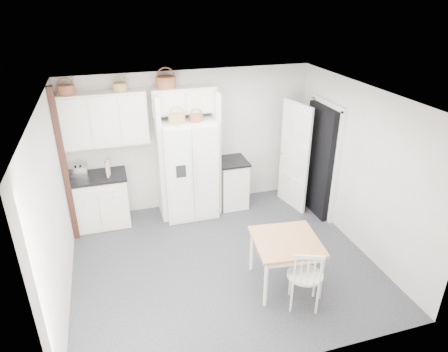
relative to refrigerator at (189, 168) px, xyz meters
name	(u,v)px	position (x,y,z in m)	size (l,w,h in m)	color
floor	(222,261)	(0.15, -1.64, -0.91)	(4.50, 4.50, 0.00)	#28292F
ceiling	(222,97)	(0.15, -1.64, 1.69)	(4.50, 4.50, 0.00)	white
wall_back	(192,141)	(0.15, 0.36, 0.39)	(4.50, 4.50, 0.00)	#B5B1AB
wall_left	(54,210)	(-2.10, -1.64, 0.39)	(4.00, 4.00, 0.00)	#B5B1AB
wall_right	(359,168)	(2.40, -1.64, 0.39)	(4.00, 4.00, 0.00)	#B5B1AB
refrigerator	(189,168)	(0.00, 0.00, 0.00)	(0.94, 0.75, 1.81)	white
base_cab_left	(99,201)	(-1.63, 0.06, -0.45)	(0.99, 0.62, 0.92)	silver
base_cab_right	(232,183)	(0.85, 0.06, -0.46)	(0.51, 0.61, 0.90)	silver
dining_table	(285,262)	(0.85, -2.38, -0.54)	(0.89, 0.89, 0.74)	#A56C2F
windsor_chair	(305,275)	(0.92, -2.84, -0.43)	(0.47, 0.43, 0.96)	silver
counter_left	(95,177)	(-1.63, 0.06, 0.03)	(1.03, 0.67, 0.04)	black
counter_right	(232,161)	(0.85, 0.06, 0.01)	(0.55, 0.65, 0.04)	black
toaster	(79,172)	(-1.88, 0.06, 0.15)	(0.29, 0.17, 0.20)	silver
cookbook_red	(107,170)	(-1.42, -0.02, 0.17)	(0.04, 0.16, 0.24)	#BF4030
cookbook_cream	(108,169)	(-1.40, -0.02, 0.18)	(0.04, 0.17, 0.25)	silver
basket_upper_a	(66,90)	(-1.87, 0.19, 1.52)	(0.26, 0.26, 0.15)	brown
basket_upper_c	(120,87)	(-1.05, 0.19, 1.51)	(0.23, 0.23, 0.13)	olive
basket_bridge_a	(166,82)	(-0.29, 0.19, 1.54)	(0.34, 0.34, 0.19)	brown
basket_fridge_a	(177,119)	(-0.19, -0.10, 0.98)	(0.29, 0.29, 0.15)	olive
basket_fridge_b	(196,118)	(0.14, -0.10, 0.97)	(0.22, 0.22, 0.12)	brown
upper_cabinet	(105,119)	(-1.35, 0.19, 0.99)	(1.40, 0.34, 0.90)	silver
bridge_cabinet	(184,100)	(0.00, 0.19, 1.22)	(1.12, 0.34, 0.45)	silver
fridge_panel_left	(159,158)	(-0.51, 0.06, 0.24)	(0.08, 0.60, 2.30)	silver
fridge_panel_right	(215,152)	(0.51, 0.06, 0.24)	(0.08, 0.60, 2.30)	silver
trim_post	(64,168)	(-2.05, -0.29, 0.39)	(0.09, 0.09, 2.60)	black
doorway_void	(320,161)	(2.31, -0.64, 0.12)	(0.18, 0.85, 2.05)	black
door_slab	(294,157)	(1.95, -0.30, 0.12)	(0.80, 0.04, 2.05)	white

